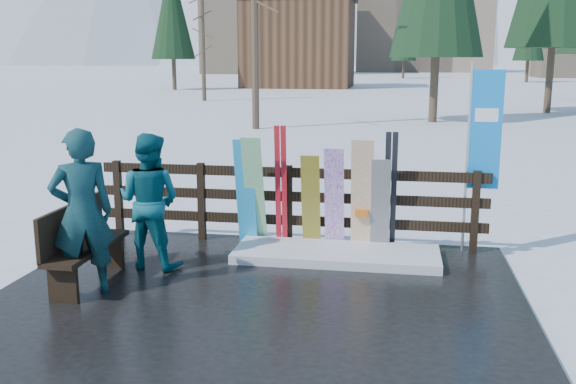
% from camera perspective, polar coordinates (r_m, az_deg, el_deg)
% --- Properties ---
extents(ground, '(700.00, 700.00, 0.00)m').
position_cam_1_polar(ground, '(7.35, -2.88, -9.96)').
color(ground, white).
rests_on(ground, ground).
extents(deck, '(6.00, 5.00, 0.08)m').
position_cam_1_polar(deck, '(7.34, -2.89, -9.67)').
color(deck, black).
rests_on(deck, ground).
extents(fence, '(5.60, 0.10, 1.15)m').
position_cam_1_polar(fence, '(9.21, 0.04, -0.65)').
color(fence, black).
rests_on(fence, deck).
extents(snow_patch, '(2.74, 1.00, 0.12)m').
position_cam_1_polar(snow_patch, '(8.69, 4.32, -5.53)').
color(snow_patch, white).
rests_on(snow_patch, deck).
extents(bench, '(0.41, 1.50, 0.97)m').
position_cam_1_polar(bench, '(7.98, -17.90, -4.26)').
color(bench, black).
rests_on(bench, deck).
extents(snowboard_0, '(0.27, 0.35, 1.56)m').
position_cam_1_polar(snowboard_0, '(9.08, -3.79, -0.07)').
color(snowboard_0, '#26A4E9').
rests_on(snowboard_0, deck).
extents(snowboard_1, '(0.27, 0.48, 1.60)m').
position_cam_1_polar(snowboard_1, '(9.05, -3.00, 0.03)').
color(snowboard_1, white).
rests_on(snowboard_1, deck).
extents(snowboard_2, '(0.26, 0.33, 1.36)m').
position_cam_1_polar(snowboard_2, '(8.94, 2.04, -0.91)').
color(snowboard_2, yellow).
rests_on(snowboard_2, deck).
extents(snowboard_3, '(0.27, 0.35, 1.46)m').
position_cam_1_polar(snowboard_3, '(8.89, 4.13, -0.65)').
color(snowboard_3, white).
rests_on(snowboard_3, deck).
extents(snowboard_4, '(0.26, 0.26, 1.32)m').
position_cam_1_polar(snowboard_4, '(8.87, 8.21, -1.24)').
color(snowboard_4, black).
rests_on(snowboard_4, deck).
extents(snowboard_5, '(0.30, 0.32, 1.58)m').
position_cam_1_polar(snowboard_5, '(8.85, 6.60, -0.36)').
color(snowboard_5, white).
rests_on(snowboard_5, deck).
extents(ski_pair_a, '(0.16, 0.17, 1.74)m').
position_cam_1_polar(ski_pair_a, '(9.03, -0.63, 0.48)').
color(ski_pair_a, '#B21520').
rests_on(ski_pair_a, deck).
extents(ski_pair_b, '(0.17, 0.30, 1.69)m').
position_cam_1_polar(ski_pair_b, '(8.90, 9.09, -0.02)').
color(ski_pair_b, black).
rests_on(ski_pair_b, deck).
extents(rental_flag, '(0.45, 0.04, 2.60)m').
position_cam_1_polar(rental_flag, '(9.04, 16.80, 4.70)').
color(rental_flag, silver).
rests_on(rental_flag, deck).
extents(person_front, '(0.83, 0.77, 1.91)m').
position_cam_1_polar(person_front, '(7.52, -17.85, -1.77)').
color(person_front, '#18594B').
rests_on(person_front, deck).
extents(person_back, '(0.92, 0.76, 1.74)m').
position_cam_1_polar(person_back, '(8.33, -12.22, -0.79)').
color(person_back, '#0F5767').
rests_on(person_back, deck).
extents(resort_buildings, '(73.00, 87.60, 22.60)m').
position_cam_1_polar(resort_buildings, '(122.27, 9.81, 14.96)').
color(resort_buildings, tan).
rests_on(resort_buildings, ground).
extents(trees, '(42.04, 68.86, 12.97)m').
position_cam_1_polar(trees, '(52.65, 12.38, 14.77)').
color(trees, '#382B1E').
rests_on(trees, ground).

